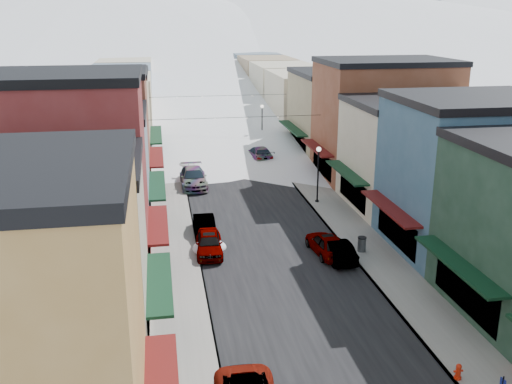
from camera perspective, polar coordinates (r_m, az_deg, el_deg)
name	(u,v)px	position (r m, az deg, el deg)	size (l,w,h in m)	color
road	(216,138)	(74.75, -4.03, 5.39)	(10.00, 160.00, 0.01)	black
sidewalk_left	(165,140)	(74.38, -9.12, 5.20)	(3.20, 160.00, 0.15)	gray
sidewalk_right	(266,136)	(75.66, 0.97, 5.63)	(3.20, 160.00, 0.15)	gray
curb_left	(177,139)	(74.41, -7.92, 5.26)	(0.10, 160.00, 0.15)	slate
curb_right	(254,136)	(75.39, -0.20, 5.59)	(0.10, 160.00, 0.15)	slate
bldg_l_cream	(34,261)	(28.10, -21.34, -6.42)	(11.30, 8.20, 9.50)	beige
bldg_l_brick_near	(49,181)	(35.13, -20.01, 1.01)	(12.30, 8.20, 12.50)	maroon
bldg_l_grayblue	(79,172)	(43.60, -17.31, 1.96)	(11.30, 9.20, 9.00)	gray
bldg_l_brick_far	(78,134)	(52.20, -17.34, 5.55)	(13.30, 9.20, 11.00)	brown
bldg_l_tan	(101,119)	(61.95, -15.27, 7.02)	(11.30, 11.20, 10.00)	tan
bldg_r_blue	(471,174)	(40.77, 20.68, 1.66)	(11.30, 9.20, 10.50)	#335974
bldg_r_cream	(418,154)	(48.86, 15.89, 3.70)	(12.30, 9.20, 9.00)	beige
bldg_r_brick_far	(383,119)	(56.86, 12.61, 7.10)	(13.30, 9.20, 11.50)	brown
bldg_r_tan	(341,113)	(65.93, 8.48, 7.82)	(11.30, 11.20, 9.50)	#8C7D5C
distant_blocks	(201,86)	(96.72, -5.52, 10.49)	(34.00, 55.00, 8.00)	gray
mountain_ridge	(127,16)	(290.19, -12.75, 16.79)	(670.00, 340.00, 34.00)	silver
overhead_cables	(227,105)	(61.40, -2.94, 8.65)	(16.40, 15.04, 0.04)	black
car_silver_sedan	(209,243)	(38.71, -4.71, -5.12)	(1.76, 4.38, 1.49)	#979A9F
car_dark_hatch	(205,226)	(41.89, -5.14, -3.43)	(1.45, 4.14, 1.37)	black
car_silver_wagon	(193,178)	(53.68, -6.28, 1.44)	(2.40, 5.91, 1.71)	#A3A4AB
car_green_sedan	(336,250)	(38.08, 8.05, -5.72)	(1.47, 4.20, 1.39)	black
car_gray_suv	(327,244)	(38.75, 7.10, -5.14)	(1.80, 4.47, 1.52)	#96999E
car_black_sedan	(259,154)	(62.81, 0.33, 3.86)	(2.26, 5.56, 1.61)	black
car_lane_silver	(206,149)	(66.01, -5.06, 4.34)	(1.59, 3.95, 1.34)	gray
car_lane_white	(223,119)	(84.86, -3.28, 7.33)	(2.34, 5.07, 1.41)	white
fire_hydrant	(458,372)	(27.74, 19.57, -16.60)	(0.43, 0.33, 0.74)	red
trash_can	(362,244)	(39.31, 10.54, -5.13)	(0.60, 0.60, 1.01)	#4F5154
streetlamp_near	(318,167)	(48.23, 6.24, 2.46)	(0.40, 0.40, 4.79)	black
streetlamp_far	(262,119)	(69.98, 0.61, 7.27)	(0.40, 0.40, 4.84)	black
snow_pile_mid	(210,247)	(38.74, -4.66, -5.55)	(2.29, 2.61, 0.97)	white
snow_pile_far	(190,166)	(59.33, -6.62, 2.63)	(2.54, 2.76, 1.08)	white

